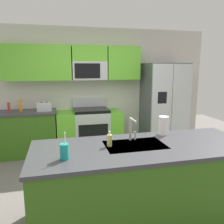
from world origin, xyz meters
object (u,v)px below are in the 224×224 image
Objects in this scene: pepper_mill at (9,107)px; soap_dispenser at (109,140)px; range_oven at (90,130)px; paper_towel_roll at (163,125)px; sink_faucet at (132,127)px; toaster at (44,107)px; refrigerator at (164,105)px; bottle_orange at (20,105)px; drink_cup_teal at (64,152)px.

pepper_mill reaches higher than soap_dispenser.
pepper_mill is (-1.57, -0.00, 0.55)m from range_oven.
paper_towel_roll is at bearing 19.34° from soap_dispenser.
sink_faucet reaches higher than soap_dispenser.
toaster is 2.45m from soap_dispenser.
refrigerator is at bearing 52.16° from soap_dispenser.
range_oven is 2.34m from sink_faucet.
range_oven is 2.27m from paper_towel_roll.
bottle_orange reaches higher than toaster.
drink_cup_teal is at bearing -83.21° from toaster.
drink_cup_teal is 1.60× the size of soap_dispenser.
sink_faucet reaches higher than paper_towel_roll.
bottle_orange is 2.78m from drink_cup_teal.
paper_towel_roll is (2.26, -2.09, 0.02)m from pepper_mill.
bottle_orange is at bearing 117.74° from soap_dispenser.
toaster is at bearing -176.68° from range_oven.
bottle_orange is at bearing 177.74° from refrigerator.
paper_towel_roll is at bearing 17.66° from sink_faucet.
refrigerator is at bearing -0.43° from toaster.
sink_faucet is 1.17× the size of paper_towel_roll.
paper_towel_roll is (1.28, 0.53, 0.04)m from drink_cup_teal.
pepper_mill is at bearing 178.78° from refrigerator.
sink_faucet is at bearing -85.00° from range_oven.
bottle_orange is at bearing 124.33° from sink_faucet.
bottle_orange is 1.39× the size of soap_dispenser.
refrigerator reaches higher than range_oven.
range_oven is at bearing 95.00° from sink_faucet.
pepper_mill is at bearing 137.23° from paper_towel_roll.
bottle_orange is (0.20, 0.05, 0.02)m from pepper_mill.
range_oven is at bearing 77.12° from drink_cup_teal.
paper_towel_roll reaches higher than pepper_mill.
soap_dispenser is at bearing -58.04° from pepper_mill.
soap_dispenser is (1.47, -2.36, -0.03)m from pepper_mill.
refrigerator reaches higher than toaster.
range_oven is 4.82× the size of sink_faucet.
sink_faucet is (1.10, -2.19, 0.08)m from toaster.
sink_faucet is (1.57, -2.29, 0.05)m from bottle_orange.
range_oven is 2.42m from soap_dispenser.
refrigerator is 2.90m from soap_dispenser.
drink_cup_teal is (-0.60, -2.62, 0.53)m from range_oven.
pepper_mill is at bearing -166.09° from bottle_orange.
sink_faucet is at bearing -162.34° from paper_towel_roll.
range_oven is 8.00× the size of soap_dispenser.
range_oven is 1.67m from pepper_mill.
bottle_orange reaches higher than soap_dispenser.
toaster is 2.46m from sink_faucet.
paper_towel_roll is (0.68, -2.09, 0.58)m from range_oven.
refrigerator is 7.71× the size of paper_towel_roll.
paper_towel_roll is at bearing 22.64° from drink_cup_teal.
paper_towel_roll is at bearing -52.05° from toaster.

